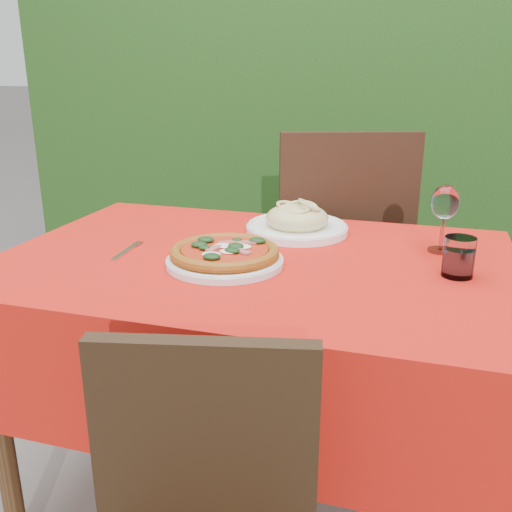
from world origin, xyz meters
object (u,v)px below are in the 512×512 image
(fork, at_px, (125,252))
(pizza_plate, at_px, (225,255))
(water_glass, at_px, (459,259))
(wine_glass, at_px, (445,205))
(chair_far, at_px, (340,250))
(pasta_plate, at_px, (297,223))

(fork, bearing_deg, pizza_plate, -5.64)
(water_glass, distance_m, wine_glass, 0.20)
(chair_far, distance_m, wine_glass, 0.64)
(pizza_plate, distance_m, wine_glass, 0.56)
(chair_far, xyz_separation_m, water_glass, (0.36, -0.65, 0.21))
(pizza_plate, bearing_deg, water_glass, 8.49)
(pasta_plate, distance_m, fork, 0.49)
(water_glass, height_order, wine_glass, wine_glass)
(water_glass, height_order, fork, water_glass)
(pasta_plate, xyz_separation_m, wine_glass, (0.39, -0.06, 0.09))
(water_glass, bearing_deg, wine_glass, 101.26)
(pizza_plate, relative_size, water_glass, 3.16)
(wine_glass, xyz_separation_m, fork, (-0.77, -0.25, -0.12))
(wine_glass, distance_m, fork, 0.82)
(wine_glass, bearing_deg, fork, -162.16)
(pasta_plate, bearing_deg, wine_glass, -9.34)
(chair_far, height_order, wine_glass, chair_far)
(pizza_plate, bearing_deg, chair_far, 76.84)
(wine_glass, bearing_deg, chair_far, 124.61)
(pizza_plate, distance_m, pasta_plate, 0.34)
(chair_far, height_order, pizza_plate, chair_far)
(chair_far, distance_m, pizza_plate, 0.77)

